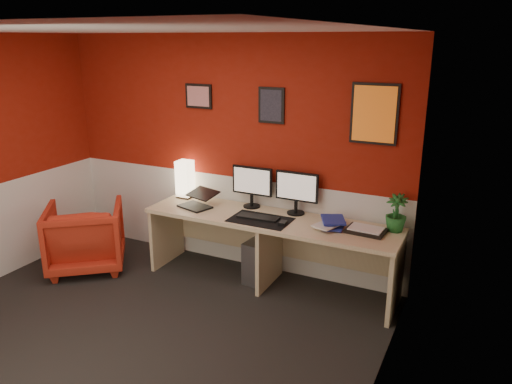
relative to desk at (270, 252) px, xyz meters
name	(u,v)px	position (x,y,z in m)	size (l,w,h in m)	color
ground	(131,338)	(-0.66, -1.41, -0.36)	(4.00, 3.50, 0.01)	black
ceiling	(105,30)	(-0.66, -1.41, 2.13)	(4.00, 3.50, 0.01)	white
wall_back	(228,154)	(-0.66, 0.34, 0.89)	(4.00, 0.01, 2.50)	maroon
wall_right	(376,243)	(1.34, -1.41, 0.89)	(0.01, 3.50, 2.50)	maroon
wainscot_back	(229,219)	(-0.66, 0.34, 0.14)	(4.00, 0.01, 1.00)	silver
wainscot_right	(367,349)	(1.34, -1.41, 0.14)	(0.01, 3.50, 1.00)	silver
desk	(270,252)	(0.00, 0.00, 0.00)	(2.60, 0.65, 0.73)	tan
shoji_lamp	(185,180)	(-1.14, 0.21, 0.56)	(0.16, 0.16, 0.40)	#FFE5B2
laptop	(195,198)	(-0.85, -0.05, 0.47)	(0.33, 0.23, 0.22)	black
monitor_left	(252,181)	(-0.32, 0.23, 0.66)	(0.45, 0.06, 0.58)	black
monitor_right	(296,186)	(0.18, 0.23, 0.66)	(0.45, 0.06, 0.58)	black
desk_mat	(260,220)	(-0.06, -0.09, 0.37)	(0.60, 0.38, 0.01)	black
keyboard	(258,217)	(-0.10, -0.07, 0.38)	(0.42, 0.14, 0.02)	black
mouse	(283,223)	(0.19, -0.12, 0.39)	(0.06, 0.10, 0.03)	black
book_bottom	(324,225)	(0.55, 0.02, 0.38)	(0.20, 0.26, 0.02)	navy
book_middle	(320,223)	(0.52, 0.00, 0.40)	(0.19, 0.26, 0.02)	silver
book_top	(322,220)	(0.54, 0.01, 0.43)	(0.21, 0.28, 0.03)	navy
zen_tray	(366,231)	(0.95, 0.04, 0.38)	(0.35, 0.25, 0.03)	black
potted_plant	(396,213)	(1.19, 0.20, 0.54)	(0.20, 0.20, 0.35)	#19591E
pc_tower	(261,259)	(-0.13, 0.08, -0.14)	(0.20, 0.45, 0.45)	#99999E
armchair	(85,236)	(-1.98, -0.52, 0.00)	(0.78, 0.80, 0.73)	#B62916
art_left	(199,96)	(-1.00, 0.33, 1.49)	(0.32, 0.02, 0.26)	red
art_center	(271,105)	(-0.14, 0.33, 1.44)	(0.28, 0.02, 0.36)	black
art_right	(374,114)	(0.89, 0.33, 1.42)	(0.44, 0.02, 0.56)	orange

